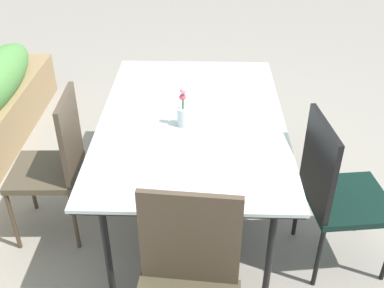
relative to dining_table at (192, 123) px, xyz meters
The scene contains 5 objects.
ground_plane 0.74m from the dining_table, 19.60° to the right, with size 12.00×12.00×0.00m, color gray.
dining_table is the anchor object (origin of this frame).
chair_far_side 0.89m from the dining_table, 102.26° to the left, with size 0.45×0.45×1.01m.
chair_near_left 0.96m from the dining_table, 116.02° to the right, with size 0.52×0.52×1.01m.
flower_vase 0.17m from the dining_table, 151.24° to the left, with size 0.07×0.07×0.26m.
Camera 1 is at (-2.58, -0.05, 2.24)m, focal length 43.10 mm.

